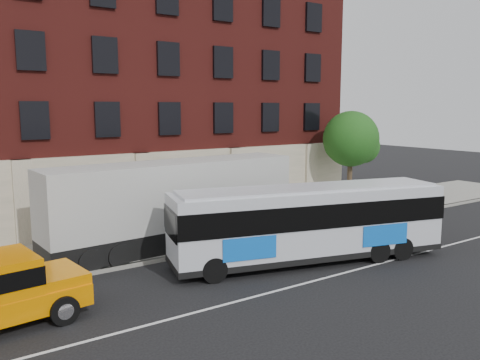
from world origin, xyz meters
TOP-DOWN VIEW (x-y plane):
  - ground at (0.00, 0.00)m, footprint 120.00×120.00m
  - sidewalk at (0.00, 9.00)m, footprint 60.00×6.00m
  - kerb at (0.00, 6.00)m, footprint 60.00×0.25m
  - lane_line at (0.00, 0.50)m, footprint 60.00×0.12m
  - building at (-0.01, 16.92)m, footprint 30.00×12.10m
  - street_tree at (13.54, 9.48)m, footprint 3.60×3.60m
  - city_bus at (3.54, 2.42)m, footprint 12.16×5.49m
  - shipping_container at (-0.17, 7.60)m, footprint 12.37×3.26m

SIDE VIEW (x-z plane):
  - ground at x=0.00m, z-range 0.00..0.00m
  - lane_line at x=0.00m, z-range 0.00..0.01m
  - sidewalk at x=0.00m, z-range 0.00..0.15m
  - kerb at x=0.00m, z-range 0.00..0.15m
  - city_bus at x=3.54m, z-range 0.17..3.43m
  - shipping_container at x=-0.17m, z-range -0.02..4.06m
  - street_tree at x=13.54m, z-range 1.31..7.51m
  - building at x=-0.01m, z-range 0.08..15.08m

